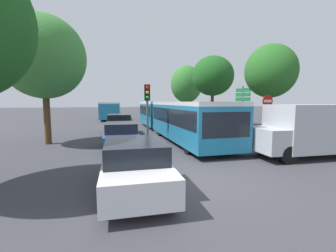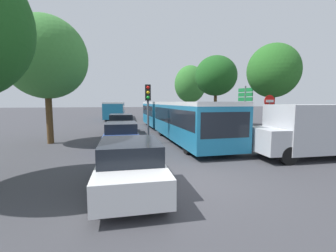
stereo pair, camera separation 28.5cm
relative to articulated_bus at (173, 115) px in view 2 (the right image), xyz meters
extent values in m
plane|color=#3D3D42|center=(-1.95, -9.88, -1.40)|extent=(200.00, 200.00, 0.00)
cube|color=teal|center=(-0.04, -3.54, -0.15)|extent=(2.57, 9.18, 1.98)
cube|color=black|center=(-0.04, -3.54, 0.20)|extent=(2.58, 8.82, 0.87)
cube|color=silver|center=(-0.04, -3.54, 0.93)|extent=(2.57, 9.18, 0.19)
cube|color=teal|center=(0.06, 5.13, -0.15)|extent=(2.53, 6.29, 1.98)
cube|color=black|center=(0.06, 5.13, 0.20)|extent=(2.55, 6.04, 0.87)
cube|color=silver|center=(0.06, 5.13, 0.93)|extent=(2.53, 6.29, 0.19)
cylinder|color=black|center=(0.02, 1.52, -0.15)|extent=(1.83, 0.99, 1.82)
cube|color=black|center=(-0.10, -8.08, 0.09)|extent=(2.16, 0.12, 1.06)
cylinder|color=black|center=(0.96, -6.48, -0.92)|extent=(0.30, 0.97, 0.96)
cylinder|color=black|center=(-1.11, -6.46, -0.92)|extent=(0.30, 0.97, 0.96)
cylinder|color=black|center=(1.02, -0.62, -0.92)|extent=(0.30, 0.97, 0.96)
cylinder|color=black|center=(-1.04, -0.60, -0.92)|extent=(0.30, 0.97, 0.96)
cylinder|color=black|center=(1.09, 5.12, -0.92)|extent=(0.30, 0.97, 0.96)
cylinder|color=black|center=(-0.97, 5.14, -0.92)|extent=(0.30, 0.97, 0.96)
cube|color=teal|center=(-3.94, 17.13, -0.18)|extent=(3.27, 11.16, 1.91)
cube|color=black|center=(-3.94, 17.13, 0.16)|extent=(3.25, 10.61, 0.80)
cube|color=silver|center=(-3.94, 17.13, 0.87)|extent=(3.27, 11.16, 0.19)
cylinder|color=black|center=(-4.69, 20.83, -0.93)|extent=(0.36, 0.98, 0.96)
cylinder|color=black|center=(-2.64, 20.67, -0.93)|extent=(0.36, 0.98, 0.96)
cylinder|color=black|center=(-5.21, 13.91, -0.93)|extent=(0.36, 0.98, 0.96)
cylinder|color=black|center=(-3.17, 13.76, -0.93)|extent=(0.36, 0.98, 0.96)
cube|color=white|center=(-4.09, -10.10, -0.84)|extent=(1.87, 4.05, 0.64)
cube|color=black|center=(-4.09, -10.20, -0.27)|extent=(1.65, 2.15, 0.49)
cylinder|color=black|center=(-4.74, -8.80, -1.10)|extent=(0.24, 0.62, 0.61)
cylinder|color=black|center=(-3.32, -8.87, -1.10)|extent=(0.24, 0.62, 0.61)
cylinder|color=black|center=(-4.86, -11.34, -1.10)|extent=(0.24, 0.62, 0.61)
cylinder|color=black|center=(-3.44, -11.41, -1.10)|extent=(0.24, 0.62, 0.61)
cube|color=#284799|center=(-4.06, -4.44, -0.84)|extent=(1.86, 4.02, 0.64)
cube|color=black|center=(-4.06, -4.53, -0.28)|extent=(1.63, 2.14, 0.49)
cylinder|color=black|center=(-4.70, -3.14, -1.10)|extent=(0.23, 0.61, 0.60)
cylinder|color=black|center=(-3.30, -3.21, -1.10)|extent=(0.23, 0.61, 0.60)
cylinder|color=black|center=(-4.82, -5.66, -1.10)|extent=(0.23, 0.61, 0.60)
cylinder|color=black|center=(-3.42, -5.73, -1.10)|extent=(0.23, 0.61, 0.60)
cube|color=black|center=(-3.81, 1.44, -0.79)|extent=(2.01, 4.36, 0.69)
cube|color=black|center=(-3.81, 1.34, -0.18)|extent=(1.77, 2.32, 0.53)
cylinder|color=black|center=(-4.50, 2.84, -1.08)|extent=(0.25, 0.66, 0.65)
cylinder|color=black|center=(-2.98, 2.77, -1.08)|extent=(0.25, 0.66, 0.65)
cylinder|color=black|center=(-4.63, 0.11, -1.08)|extent=(0.25, 0.66, 0.65)
cylinder|color=black|center=(-3.11, 0.03, -1.08)|extent=(0.25, 0.66, 0.65)
cube|color=#B7BABF|center=(4.18, -8.46, -0.09)|extent=(4.21, 2.24, 2.00)
cube|color=#B7BABF|center=(1.68, -8.31, -0.56)|extent=(1.01, 1.95, 1.00)
cylinder|color=black|center=(2.03, -9.17, -1.04)|extent=(0.73, 0.28, 0.72)
cylinder|color=black|center=(2.13, -7.49, -1.04)|extent=(0.73, 0.28, 0.72)
cylinder|color=black|center=(5.42, -7.69, -1.04)|extent=(0.73, 0.28, 0.72)
cylinder|color=#56595E|center=(-2.48, -3.43, 0.30)|extent=(0.12, 0.12, 3.40)
cube|color=black|center=(-2.48, -3.43, 1.55)|extent=(0.35, 0.28, 0.90)
sphere|color=red|center=(-2.50, -3.58, 1.83)|extent=(0.18, 0.18, 0.18)
sphere|color=#EAAD14|center=(-2.50, -3.58, 1.55)|extent=(0.18, 0.18, 0.18)
sphere|color=green|center=(-2.50, -3.58, 1.27)|extent=(0.18, 0.18, 0.18)
cylinder|color=#56595E|center=(4.34, -5.05, -0.20)|extent=(0.08, 0.08, 2.40)
cylinder|color=red|center=(4.34, -5.05, 1.07)|extent=(0.70, 0.03, 0.70)
cube|color=white|center=(4.34, -5.07, 1.07)|extent=(0.50, 0.04, 0.14)
cylinder|color=#56595E|center=(5.16, -1.36, 0.40)|extent=(0.10, 0.10, 3.60)
cube|color=#197A38|center=(5.16, -1.36, 1.90)|extent=(0.35, 1.38, 0.28)
cube|color=#197A38|center=(5.16, -1.36, 1.56)|extent=(0.35, 1.38, 0.28)
cube|color=#197A38|center=(5.16, -1.36, 1.22)|extent=(0.35, 1.38, 0.28)
cylinder|color=#51381E|center=(-8.02, -1.95, 0.19)|extent=(0.35, 0.35, 3.18)
ellipsoid|color=#3D7F38|center=(-8.02, -1.95, 3.51)|extent=(4.53, 4.53, 4.61)
ellipsoid|color=#286623|center=(-8.38, -1.55, 2.82)|extent=(2.72, 2.72, 2.54)
cylinder|color=#51381E|center=(5.81, -3.43, 0.17)|extent=(0.37, 0.37, 3.14)
ellipsoid|color=#286623|center=(5.81, -3.43, 3.04)|extent=(3.33, 3.33, 3.49)
cylinder|color=#51381E|center=(5.71, 4.68, 0.36)|extent=(0.31, 0.31, 3.53)
ellipsoid|color=#1E561E|center=(5.71, 4.68, 3.61)|extent=(4.16, 4.16, 3.96)
ellipsoid|color=#1E561E|center=(5.26, 5.26, 3.02)|extent=(2.50, 2.50, 2.18)
cylinder|color=#51381E|center=(6.41, 14.11, 0.08)|extent=(0.29, 0.29, 2.96)
ellipsoid|color=#33752D|center=(6.41, 14.11, 3.51)|extent=(4.41, 4.41, 5.20)
ellipsoid|color=#1E561E|center=(6.43, 13.67, 2.73)|extent=(2.65, 2.65, 2.86)
camera|label=1|loc=(-4.84, -16.16, 1.02)|focal=24.00mm
camera|label=2|loc=(-4.56, -16.23, 1.02)|focal=24.00mm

